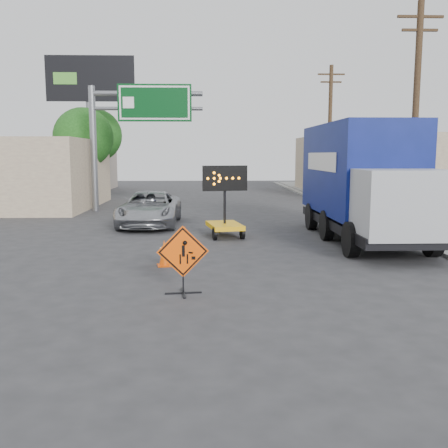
{
  "coord_description": "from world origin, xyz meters",
  "views": [
    {
      "loc": [
        -0.25,
        -9.89,
        3.13
      ],
      "look_at": [
        0.16,
        2.44,
        1.41
      ],
      "focal_mm": 40.0,
      "sensor_mm": 36.0,
      "label": 1
    }
  ],
  "objects_px": {
    "box_truck": "(362,188)",
    "arrow_board": "(225,221)",
    "pickup_truck": "(150,209)",
    "construction_sign": "(183,258)"
  },
  "relations": [
    {
      "from": "arrow_board",
      "to": "box_truck",
      "type": "distance_m",
      "value": 5.23
    },
    {
      "from": "construction_sign",
      "to": "box_truck",
      "type": "xyz_separation_m",
      "value": [
        6.19,
        6.94,
        1.1
      ]
    },
    {
      "from": "construction_sign",
      "to": "pickup_truck",
      "type": "bearing_deg",
      "value": 93.51
    },
    {
      "from": "box_truck",
      "to": "arrow_board",
      "type": "bearing_deg",
      "value": 169.41
    },
    {
      "from": "box_truck",
      "to": "pickup_truck",
      "type": "bearing_deg",
      "value": 153.24
    },
    {
      "from": "construction_sign",
      "to": "pickup_truck",
      "type": "distance_m",
      "value": 11.2
    },
    {
      "from": "pickup_truck",
      "to": "box_truck",
      "type": "bearing_deg",
      "value": -25.87
    },
    {
      "from": "box_truck",
      "to": "construction_sign",
      "type": "bearing_deg",
      "value": -132.03
    },
    {
      "from": "arrow_board",
      "to": "pickup_truck",
      "type": "bearing_deg",
      "value": 124.6
    },
    {
      "from": "construction_sign",
      "to": "box_truck",
      "type": "relative_size",
      "value": 0.17
    }
  ]
}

